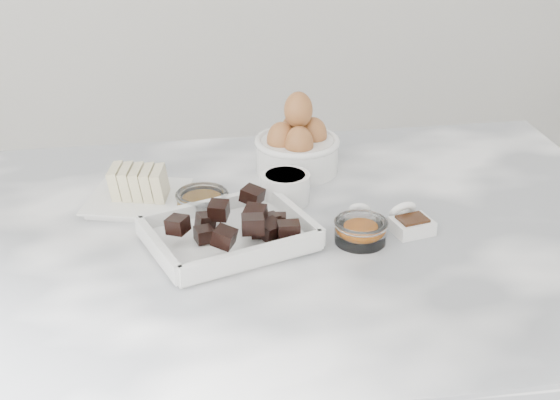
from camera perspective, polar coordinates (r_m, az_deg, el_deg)
The scene contains 9 objects.
marble_slab at distance 1.21m, azimuth -0.72°, elevation -3.24°, with size 1.20×0.80×0.04m, color white.
chocolate_dish at distance 1.16m, azimuth -3.76°, elevation -2.12°, with size 0.28×0.25×0.06m.
butter_plate at distance 1.30m, azimuth -10.54°, elevation 0.69°, with size 0.19×0.19×0.06m.
sugar_ramekin at distance 1.28m, azimuth 0.38°, elevation 0.99°, with size 0.08×0.08×0.05m.
egg_bowl at distance 1.39m, azimuth 1.26°, elevation 4.01°, with size 0.15×0.15×0.15m.
honey_bowl at distance 1.25m, azimuth -5.71°, elevation -0.17°, with size 0.09×0.09×0.04m.
zest_bowl at distance 1.17m, azimuth 5.92°, elevation -2.21°, with size 0.08×0.08×0.04m.
vanilla_spoon at distance 1.21m, azimuth 9.46°, elevation -1.57°, with size 0.07×0.08×0.04m.
salt_spoon at distance 1.22m, azimuth 5.84°, elevation -1.39°, with size 0.05×0.06×0.04m.
Camera 1 is at (-0.15, -1.04, 1.52)m, focal length 50.00 mm.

